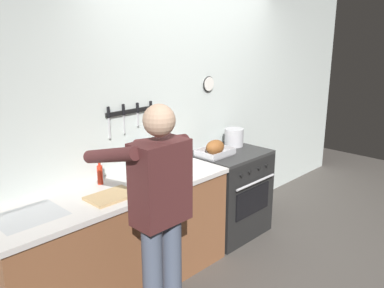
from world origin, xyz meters
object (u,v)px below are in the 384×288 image
object	(u,v)px
roasting_pan	(215,149)
cutting_board	(112,196)
bottle_dish_soap	(150,157)
bottle_olive_oil	(158,158)
person_cook	(159,208)
bottle_hot_sauce	(100,174)
stove	(228,193)
stock_pot	(234,137)

from	to	relation	value
roasting_pan	cutting_board	world-z (taller)	roasting_pan
roasting_pan	bottle_dish_soap	xyz separation A→B (m)	(-0.69, 0.18, 0.04)
bottle_olive_oil	person_cook	bearing A→B (deg)	-131.12
roasting_pan	bottle_dish_soap	size ratio (longest dim) A/B	1.42
bottle_hot_sauce	stove	bearing A→B (deg)	-7.06
stove	bottle_olive_oil	world-z (taller)	bottle_olive_oil
person_cook	cutting_board	xyz separation A→B (m)	(-0.05, 0.48, -0.04)
person_cook	bottle_olive_oil	size ratio (longest dim) A/B	5.95
person_cook	bottle_hot_sauce	world-z (taller)	person_cook
person_cook	bottle_hot_sauce	bearing A→B (deg)	-14.00
cutting_board	bottle_dish_soap	bearing A→B (deg)	26.61
bottle_hot_sauce	person_cook	bearing A→B (deg)	-93.81
roasting_pan	bottle_dish_soap	world-z (taller)	bottle_dish_soap
person_cook	roasting_pan	bearing A→B (deg)	-74.42
bottle_olive_oil	bottle_hot_sauce	bearing A→B (deg)	169.89
bottle_hot_sauce	bottle_olive_oil	distance (m)	0.55
person_cook	bottle_hot_sauce	distance (m)	0.78
bottle_dish_soap	bottle_olive_oil	xyz separation A→B (m)	(-0.01, -0.13, 0.01)
bottle_dish_soap	cutting_board	bearing A→B (deg)	-153.39
stock_pot	bottle_hot_sauce	xyz separation A→B (m)	(-1.65, 0.07, -0.01)
cutting_board	bottle_dish_soap	world-z (taller)	bottle_dish_soap
stock_pot	cutting_board	bearing A→B (deg)	-172.57
person_cook	bottle_olive_oil	world-z (taller)	person_cook
stock_pot	cutting_board	xyz separation A→B (m)	(-1.74, -0.23, -0.08)
roasting_pan	bottle_hot_sauce	size ratio (longest dim) A/B	1.74
stove	stock_pot	size ratio (longest dim) A/B	4.44
roasting_pan	bottle_dish_soap	bearing A→B (deg)	165.45
roasting_pan	bottle_olive_oil	bearing A→B (deg)	175.61
cutting_board	bottle_hot_sauce	size ratio (longest dim) A/B	1.77
bottle_dish_soap	stock_pot	bearing A→B (deg)	-4.95
stove	bottle_hot_sauce	world-z (taller)	bottle_hot_sauce
cutting_board	bottle_dish_soap	xyz separation A→B (m)	(0.64, 0.32, 0.09)
stock_pot	cutting_board	size ratio (longest dim) A/B	0.56
stove	stock_pot	xyz separation A→B (m)	(0.21, 0.11, 0.54)
stove	bottle_dish_soap	xyz separation A→B (m)	(-0.89, 0.21, 0.55)
stock_pot	bottle_hot_sauce	distance (m)	1.65
stove	bottle_dish_soap	world-z (taller)	bottle_dish_soap
stock_pot	bottle_dish_soap	bearing A→B (deg)	175.05
stove	roasting_pan	size ratio (longest dim) A/B	2.56
cutting_board	bottle_hot_sauce	distance (m)	0.32
person_cook	bottle_dish_soap	size ratio (longest dim) A/B	6.72
bottle_dish_soap	bottle_olive_oil	size ratio (longest dim) A/B	0.89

